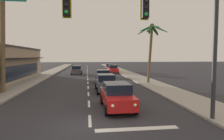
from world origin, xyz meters
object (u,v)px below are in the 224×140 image
object	(u,v)px
sedan_fifth_in_queue	(103,76)
palm_right_second	(151,38)
sedan_third_in_queue	(106,83)
traffic_signal_mast	(147,22)
palm_left_second	(3,23)
sedan_parked_mid_kerb	(113,69)
sedan_parked_nearest_kerb	(110,67)
sedan_oncoming_far	(77,70)
sedan_lead_at_stop_bar	(117,96)

from	to	relation	value
sedan_fifth_in_queue	palm_right_second	distance (m)	7.73
sedan_third_in_queue	traffic_signal_mast	bearing A→B (deg)	-83.23
sedan_third_in_queue	palm_left_second	world-z (taller)	palm_left_second
sedan_third_in_queue	palm_left_second	xyz separation A→B (m)	(-9.26, -0.02, 5.52)
sedan_third_in_queue	sedan_parked_mid_kerb	distance (m)	21.19
sedan_third_in_queue	palm_right_second	xyz separation A→B (m)	(6.15, 4.86, 4.80)
sedan_parked_nearest_kerb	palm_left_second	xyz separation A→B (m)	(-12.81, -26.51, 5.52)
sedan_third_in_queue	sedan_oncoming_far	distance (m)	19.25
sedan_lead_at_stop_bar	palm_right_second	xyz separation A→B (m)	(6.04, 11.23, 4.80)
sedan_parked_mid_kerb	sedan_third_in_queue	bearing A→B (deg)	-99.54
sedan_fifth_in_queue	palm_right_second	size ratio (longest dim) A/B	0.60
sedan_fifth_in_queue	palm_left_second	distance (m)	12.73
sedan_parked_nearest_kerb	sedan_parked_mid_kerb	xyz separation A→B (m)	(-0.04, -5.60, 0.00)
sedan_oncoming_far	sedan_parked_nearest_kerb	distance (m)	10.52
sedan_parked_nearest_kerb	sedan_fifth_in_queue	bearing A→B (deg)	-99.25
traffic_signal_mast	palm_left_second	xyz separation A→B (m)	(-10.38, 9.44, 1.26)
sedan_oncoming_far	sedan_parked_nearest_kerb	world-z (taller)	same
sedan_fifth_in_queue	sedan_parked_mid_kerb	size ratio (longest dim) A/B	1.01
sedan_parked_nearest_kerb	palm_left_second	bearing A→B (deg)	-115.78
traffic_signal_mast	sedan_lead_at_stop_bar	bearing A→B (deg)	108.08
palm_left_second	sedan_lead_at_stop_bar	bearing A→B (deg)	-34.11
sedan_oncoming_far	sedan_fifth_in_queue	bearing A→B (deg)	-72.31
sedan_lead_at_stop_bar	sedan_third_in_queue	bearing A→B (deg)	91.01
sedan_lead_at_stop_bar	sedan_fifth_in_queue	distance (m)	12.73
sedan_parked_nearest_kerb	sedan_oncoming_far	bearing A→B (deg)	-133.70
sedan_lead_at_stop_bar	sedan_fifth_in_queue	bearing A→B (deg)	89.29
sedan_oncoming_far	sedan_third_in_queue	bearing A→B (deg)	-78.84
sedan_fifth_in_queue	sedan_parked_nearest_kerb	world-z (taller)	same
sedan_oncoming_far	palm_right_second	bearing A→B (deg)	-54.85
sedan_parked_mid_kerb	palm_right_second	world-z (taller)	palm_right_second
sedan_oncoming_far	sedan_parked_nearest_kerb	xyz separation A→B (m)	(7.27, 7.61, 0.00)
sedan_third_in_queue	sedan_parked_mid_kerb	bearing A→B (deg)	80.46
traffic_signal_mast	sedan_oncoming_far	distance (m)	29.07
sedan_lead_at_stop_bar	sedan_oncoming_far	distance (m)	25.54
palm_right_second	sedan_parked_mid_kerb	bearing A→B (deg)	99.34
traffic_signal_mast	sedan_parked_mid_kerb	bearing A→B (deg)	85.50
sedan_fifth_in_queue	sedan_lead_at_stop_bar	bearing A→B (deg)	-90.71
sedan_third_in_queue	palm_left_second	bearing A→B (deg)	-179.90
traffic_signal_mast	sedan_parked_nearest_kerb	bearing A→B (deg)	86.14
sedan_parked_mid_kerb	palm_left_second	xyz separation A→B (m)	(-12.77, -20.91, 5.52)
sedan_fifth_in_queue	sedan_oncoming_far	size ratio (longest dim) A/B	1.01
palm_left_second	sedan_parked_nearest_kerb	bearing A→B (deg)	64.22
sedan_fifth_in_queue	sedan_parked_nearest_kerb	xyz separation A→B (m)	(3.28, 20.13, 0.00)
sedan_third_in_queue	sedan_fifth_in_queue	size ratio (longest dim) A/B	0.99
sedan_parked_nearest_kerb	sedan_third_in_queue	bearing A→B (deg)	-97.63
sedan_oncoming_far	palm_right_second	size ratio (longest dim) A/B	0.59
sedan_parked_mid_kerb	sedan_lead_at_stop_bar	bearing A→B (deg)	-97.11
sedan_oncoming_far	palm_left_second	world-z (taller)	palm_left_second
palm_left_second	sedan_fifth_in_queue	bearing A→B (deg)	33.80
palm_left_second	sedan_third_in_queue	bearing A→B (deg)	0.10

